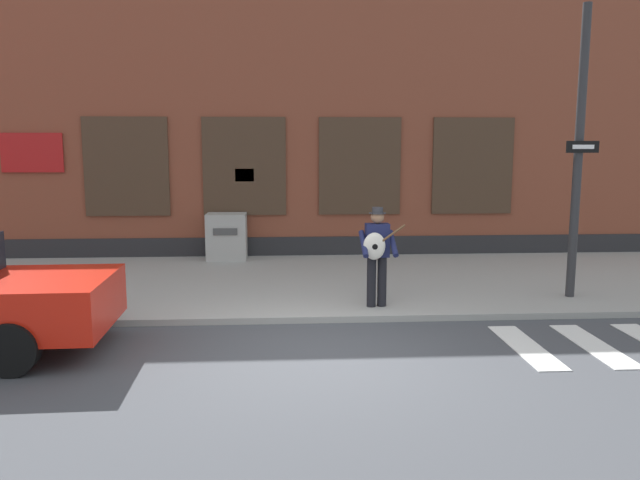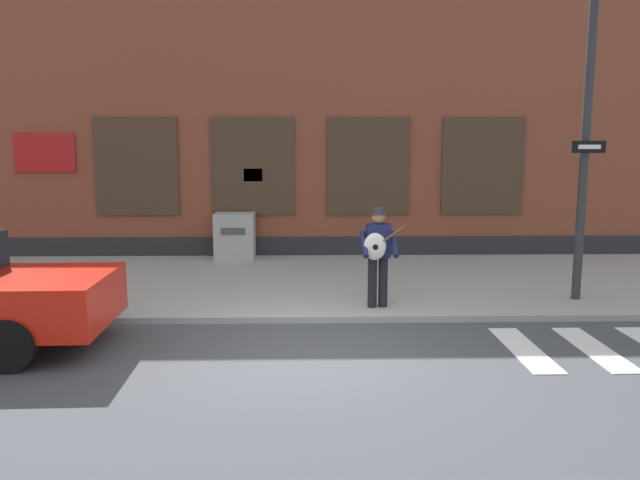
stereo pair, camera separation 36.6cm
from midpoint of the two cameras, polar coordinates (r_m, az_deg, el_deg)
ground_plane at (r=8.32m, az=-1.24°, el=-10.50°), size 160.00×160.00×0.00m
sidewalk at (r=12.37m, az=-2.01°, el=-3.84°), size 28.00×5.50×0.10m
building_backdrop at (r=16.83m, az=-2.50°, el=10.77°), size 28.00×4.06×6.71m
busker at (r=10.13m, az=4.18°, el=-0.99°), size 0.72×0.53×1.64m
traffic_light at (r=10.48m, az=25.83°, el=12.99°), size 0.84×3.31×5.13m
utility_box at (r=14.60m, az=-9.24°, el=0.31°), size 0.91×0.71×1.07m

